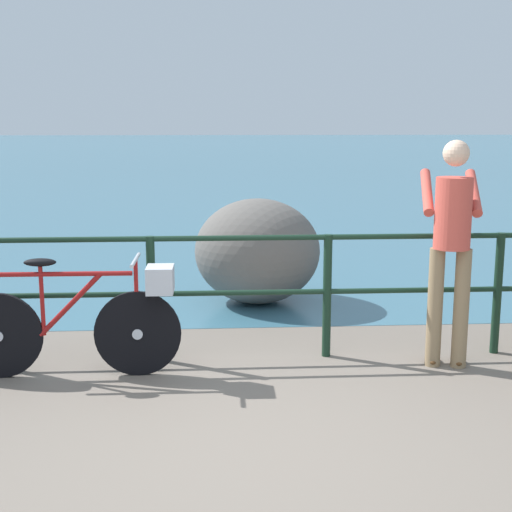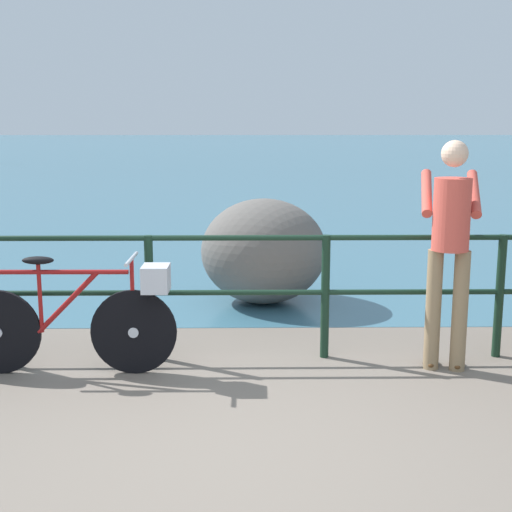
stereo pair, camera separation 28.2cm
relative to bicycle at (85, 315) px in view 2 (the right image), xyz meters
The scene contains 6 objects.
ground_plane 18.70m from the bicycle, 86.43° to the left, with size 120.00×120.00×0.10m, color #6B6056.
sea_surface 46.20m from the bicycle, 88.56° to the left, with size 120.00×90.00×0.01m, color #38667A.
promenade_railing 1.23m from the bicycle, 16.80° to the left, with size 7.20×0.07×1.02m.
bicycle is the anchor object (origin of this frame).
person_at_railing 2.84m from the bicycle, ahead, with size 0.54×0.67×1.78m.
breakwater_boulder_main 2.58m from the bicycle, 56.69° to the left, with size 1.33×1.31×1.12m.
Camera 2 is at (0.07, -3.86, 1.92)m, focal length 49.41 mm.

